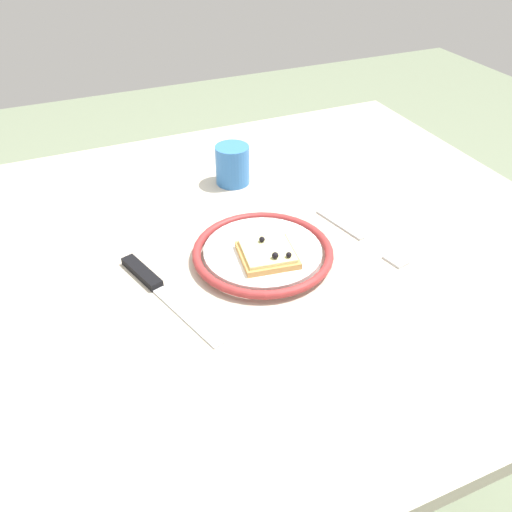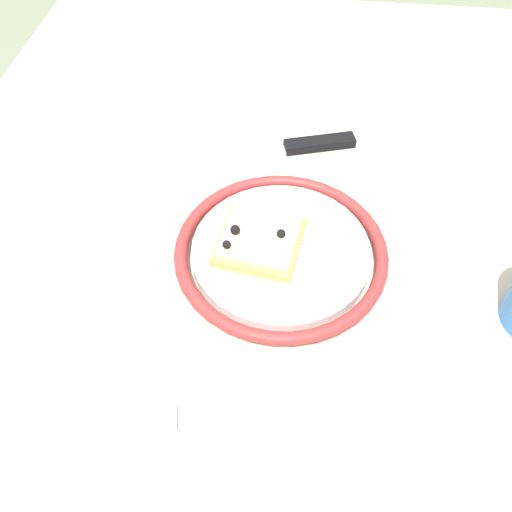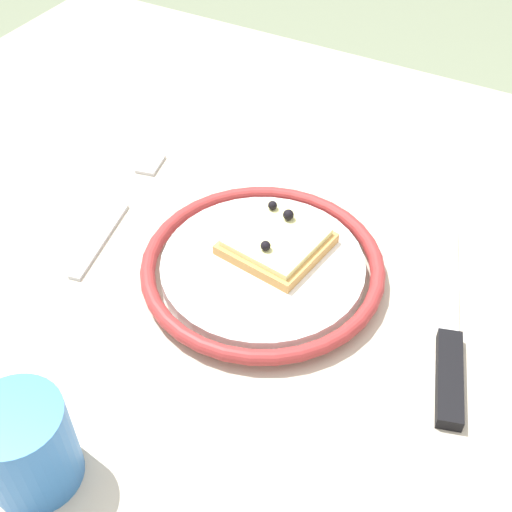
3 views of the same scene
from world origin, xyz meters
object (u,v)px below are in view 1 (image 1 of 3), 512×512
Objects in this scene: dining_table at (245,290)px; knife at (153,283)px; fork at (359,237)px; cup at (232,165)px; plate at (263,253)px; pizza_slice_near at (268,254)px.

dining_table is 0.19m from knife.
cup is at bearing -64.73° from fork.
dining_table is 5.09× the size of plate.
knife is 0.35m from fork.
pizza_slice_near is 0.28m from cup.
dining_table is at bearing 73.45° from cup.
knife reaches higher than dining_table.
cup is at bearing -100.28° from pizza_slice_near.
knife is 0.34m from cup.
pizza_slice_near is 0.18m from fork.
pizza_slice_near is at bearing 171.82° from knife.
pizza_slice_near is 0.18m from knife.
plate is 0.26m from cup.
cup is (-0.05, -0.27, 0.01)m from pizza_slice_near.
cup reaches higher than pizza_slice_near.
knife is at bearing -0.71° from plate.
plate is 1.12× the size of fork.
fork reaches higher than dining_table.
pizza_slice_near is at bearing 79.72° from cup.
plate is 2.35× the size of pizza_slice_near.
fork is at bearing 115.27° from cup.
dining_table is at bearing -15.50° from fork.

